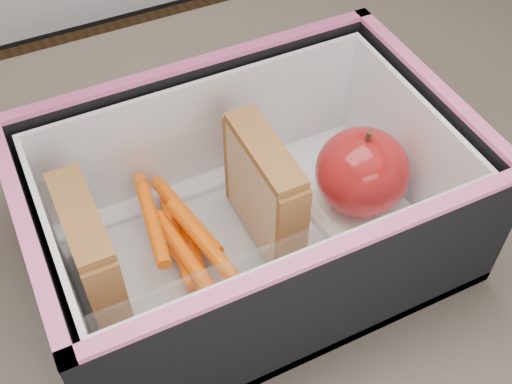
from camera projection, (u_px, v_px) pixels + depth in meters
kitchen_table at (253, 336)px, 0.60m from camera, size 1.20×0.80×0.75m
lunch_bag at (247, 193)px, 0.51m from camera, size 0.33×0.32×0.32m
plastic_tub at (183, 235)px, 0.50m from camera, size 0.19×0.13×0.08m
sandwich_left at (92, 255)px, 0.47m from camera, size 0.03×0.09×0.10m
sandwich_right at (264, 192)px, 0.51m from camera, size 0.03×0.09×0.10m
carrot_sticks at (186, 247)px, 0.52m from camera, size 0.06×0.16×0.03m
paper_napkin at (349, 201)px, 0.57m from camera, size 0.09×0.09×0.01m
red_apple at (362, 172)px, 0.54m from camera, size 0.10×0.10×0.08m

